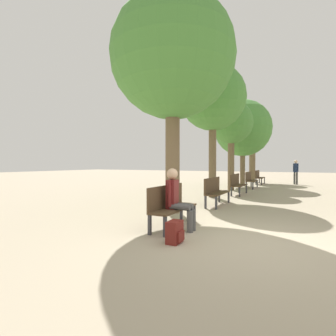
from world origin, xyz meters
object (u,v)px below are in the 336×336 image
at_px(person_seated, 177,197).
at_px(bench_row_2, 237,183).
at_px(bench_row_4, 259,176).
at_px(tree_row_0, 173,58).
at_px(bench_row_0, 170,203).
at_px(bench_row_1, 215,190).
at_px(backpack, 175,232).
at_px(pedestrian_near, 296,170).
at_px(tree_row_1, 213,98).
at_px(tree_row_3, 243,128).
at_px(tree_row_4, 252,132).
at_px(bench_row_3, 250,179).
at_px(tree_row_2, 231,123).

bearing_deg(person_seated, bench_row_2, 91.94).
xyz_separation_m(bench_row_4, tree_row_0, (-0.73, -12.00, 3.95)).
xyz_separation_m(bench_row_0, person_seated, (0.24, -0.14, 0.16)).
distance_m(bench_row_1, bench_row_4, 10.20).
relative_size(person_seated, backpack, 3.34).
relative_size(bench_row_0, pedestrian_near, 0.99).
relative_size(tree_row_1, tree_row_3, 1.03).
height_order(bench_row_4, person_seated, person_seated).
xyz_separation_m(bench_row_0, backpack, (0.60, -1.02, -0.34)).
relative_size(bench_row_0, tree_row_4, 0.32).
xyz_separation_m(bench_row_0, bench_row_3, (0.00, 10.20, 0.00)).
distance_m(tree_row_0, backpack, 5.19).
relative_size(bench_row_4, tree_row_2, 0.34).
distance_m(bench_row_4, tree_row_0, 12.65).
xyz_separation_m(tree_row_0, pedestrian_near, (2.99, 12.63, -3.54)).
bearing_deg(person_seated, pedestrian_near, 81.99).
bearing_deg(tree_row_0, bench_row_0, -65.44).
xyz_separation_m(bench_row_3, tree_row_3, (-0.73, 1.49, 3.10)).
xyz_separation_m(bench_row_3, tree_row_1, (-0.73, -4.79, 3.61)).
height_order(bench_row_3, backpack, bench_row_3).
distance_m(tree_row_3, person_seated, 12.23).
bearing_deg(bench_row_1, tree_row_3, 95.03).
height_order(tree_row_1, backpack, tree_row_1).
height_order(bench_row_3, tree_row_1, tree_row_1).
bearing_deg(bench_row_2, bench_row_0, -90.00).
bearing_deg(bench_row_4, backpack, -87.65).
distance_m(tree_row_2, backpack, 10.31).
relative_size(bench_row_1, tree_row_3, 0.30).
xyz_separation_m(tree_row_0, backpack, (1.33, -2.61, -4.29)).
bearing_deg(tree_row_0, bench_row_2, 82.01).
height_order(bench_row_3, tree_row_4, tree_row_4).
relative_size(tree_row_3, backpack, 13.70).
xyz_separation_m(bench_row_1, person_seated, (0.24, -3.54, 0.16)).
bearing_deg(bench_row_1, person_seated, -86.19).
distance_m(person_seated, backpack, 1.07).
distance_m(tree_row_0, tree_row_1, 3.83).
distance_m(person_seated, pedestrian_near, 14.51).
height_order(tree_row_1, tree_row_4, tree_row_1).
xyz_separation_m(bench_row_2, tree_row_2, (-0.73, 1.85, 3.00)).
height_order(tree_row_3, person_seated, tree_row_3).
xyz_separation_m(bench_row_0, tree_row_1, (-0.73, 5.41, 3.61)).
distance_m(bench_row_3, person_seated, 10.35).
relative_size(bench_row_0, tree_row_1, 0.29).
bearing_deg(bench_row_3, tree_row_4, 98.11).
xyz_separation_m(tree_row_2, person_seated, (0.97, -8.79, -2.84)).
bearing_deg(tree_row_0, tree_row_1, 90.00).
xyz_separation_m(tree_row_3, pedestrian_near, (2.99, 2.53, -2.70)).
distance_m(tree_row_1, tree_row_4, 9.92).
relative_size(bench_row_1, bench_row_3, 1.00).
distance_m(tree_row_4, backpack, 16.78).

